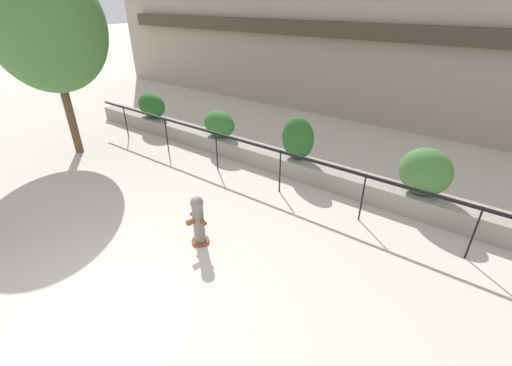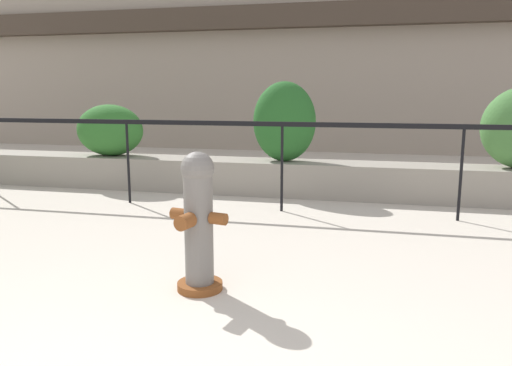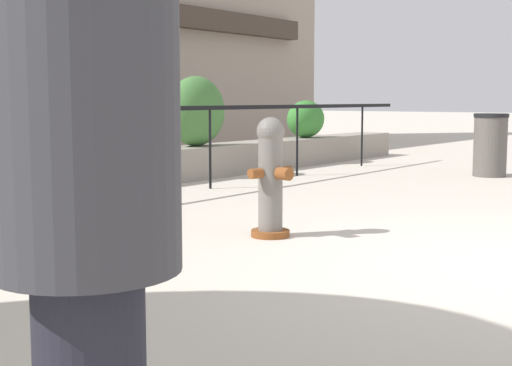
{
  "view_description": "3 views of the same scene",
  "coord_description": "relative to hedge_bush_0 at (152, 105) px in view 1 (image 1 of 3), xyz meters",
  "views": [
    {
      "loc": [
        4.1,
        -1.61,
        4.43
      ],
      "look_at": [
        0.07,
        3.81,
        0.75
      ],
      "focal_mm": 24.0,
      "sensor_mm": 36.0,
      "label": 1
    },
    {
      "loc": [
        1.12,
        -1.29,
        1.51
      ],
      "look_at": [
        -0.06,
        3.74,
        0.57
      ],
      "focal_mm": 35.0,
      "sensor_mm": 36.0,
      "label": 2
    },
    {
      "loc": [
        -5.27,
        -1.58,
        1.24
      ],
      "look_at": [
        0.22,
        2.63,
        0.42
      ],
      "focal_mm": 50.0,
      "sensor_mm": 36.0,
      "label": 3
    }
  ],
  "objects": [
    {
      "name": "hedge_bush_3",
      "position": [
        9.42,
        0.0,
        0.1
      ],
      "size": [
        1.11,
        0.7,
        1.1
      ],
      "primitive_type": "ellipsoid",
      "color": "#427538",
      "rests_on": "planter_wall_low"
    },
    {
      "name": "building_facade",
      "position": [
        6.35,
        5.98,
        3.04
      ],
      "size": [
        30.0,
        1.36,
        8.0
      ],
      "color": "gray",
      "rests_on": "ground"
    },
    {
      "name": "hedge_bush_0",
      "position": [
        0.0,
        0.0,
        0.0
      ],
      "size": [
        1.24,
        0.7,
        0.89
      ],
      "primitive_type": "ellipsoid",
      "color": "#235B23",
      "rests_on": "planter_wall_low"
    },
    {
      "name": "street_tree",
      "position": [
        -0.28,
        -2.81,
        2.75
      ],
      "size": [
        3.35,
        3.02,
        5.47
      ],
      "color": "brown",
      "rests_on": "ground"
    },
    {
      "name": "hedge_bush_2",
      "position": [
        6.18,
        0.0,
        0.14
      ],
      "size": [
        0.93,
        0.57,
        1.17
      ],
      "primitive_type": "ellipsoid",
      "color": "#235B23",
      "rests_on": "planter_wall_low"
    },
    {
      "name": "hedge_bush_1",
      "position": [
        3.33,
        0.0,
        -0.03
      ],
      "size": [
        1.12,
        0.7,
        0.82
      ],
      "primitive_type": "ellipsoid",
      "color": "#2D6B28",
      "rests_on": "planter_wall_low"
    },
    {
      "name": "ground_plane",
      "position": [
        6.35,
        -6.0,
        -0.95
      ],
      "size": [
        120.0,
        120.0,
        0.0
      ],
      "primitive_type": "plane",
      "color": "beige"
    },
    {
      "name": "fence_railing_segment",
      "position": [
        6.35,
        -1.1,
        0.07
      ],
      "size": [
        15.0,
        0.05,
        1.15
      ],
      "color": "black",
      "rests_on": "ground"
    },
    {
      "name": "fire_hydrant",
      "position": [
        6.2,
        -3.82,
        -0.39
      ],
      "size": [
        0.48,
        0.47,
        1.08
      ],
      "color": "brown",
      "rests_on": "ground"
    },
    {
      "name": "planter_wall_low",
      "position": [
        6.35,
        0.0,
        -0.7
      ],
      "size": [
        18.0,
        0.7,
        0.5
      ],
      "primitive_type": "cube",
      "color": "gray",
      "rests_on": "ground"
    }
  ]
}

